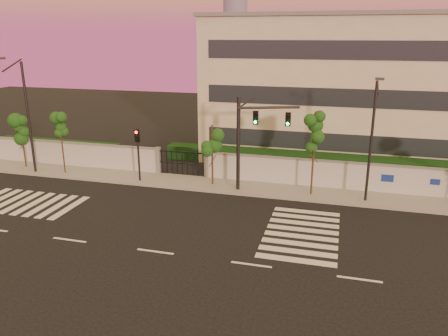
{
  "coord_description": "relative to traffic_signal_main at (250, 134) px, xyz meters",
  "views": [
    {
      "loc": [
        8.65,
        -18.39,
        10.63
      ],
      "look_at": [
        2.0,
        6.0,
        2.85
      ],
      "focal_mm": 35.0,
      "sensor_mm": 36.0,
      "label": 1
    }
  ],
  "objects": [
    {
      "name": "streetlight_west",
      "position": [
        -17.4,
        -0.38,
        0.71
      ],
      "size": [
        0.54,
        2.19,
        9.1
      ],
      "color": "black",
      "rests_on": "ground"
    },
    {
      "name": "institutional_building",
      "position": [
        6.2,
        12.13,
        1.95
      ],
      "size": [
        24.4,
        12.4,
        12.25
      ],
      "color": "beige",
      "rests_on": "ground"
    },
    {
      "name": "sidewalk",
      "position": [
        -2.8,
        0.64,
        -4.14
      ],
      "size": [
        60.0,
        3.0,
        0.15
      ],
      "primitive_type": "cube",
      "color": "gray",
      "rests_on": "ground"
    },
    {
      "name": "street_tree_e",
      "position": [
        4.25,
        0.4,
        0.08
      ],
      "size": [
        1.62,
        1.29,
        5.84
      ],
      "color": "#382314",
      "rests_on": "ground"
    },
    {
      "name": "hedge_row",
      "position": [
        -1.63,
        4.88,
        -3.39
      ],
      "size": [
        41.0,
        4.25,
        1.8
      ],
      "color": "black",
      "rests_on": "ground"
    },
    {
      "name": "ground",
      "position": [
        -2.8,
        -9.86,
        -4.21
      ],
      "size": [
        120.0,
        120.0,
        0.0
      ],
      "primitive_type": "plane",
      "color": "black",
      "rests_on": "ground"
    },
    {
      "name": "perimeter_wall",
      "position": [
        -2.69,
        2.14,
        -3.14
      ],
      "size": [
        60.0,
        0.36,
        2.2
      ],
      "color": "#ABAEB2",
      "rests_on": "ground"
    },
    {
      "name": "street_tree_b",
      "position": [
        -19.02,
        0.78,
        -0.98
      ],
      "size": [
        1.51,
        1.2,
        4.39
      ],
      "color": "#382314",
      "rests_on": "ground"
    },
    {
      "name": "road_markings",
      "position": [
        -4.38,
        -6.1,
        -4.2
      ],
      "size": [
        57.0,
        7.62,
        0.02
      ],
      "color": "silver",
      "rests_on": "ground"
    },
    {
      "name": "traffic_signal_main",
      "position": [
        0.0,
        0.0,
        0.0
      ],
      "size": [
        4.12,
        1.52,
        6.66
      ],
      "rotation": [
        0.0,
        0.0,
        0.34
      ],
      "color": "black",
      "rests_on": "ground"
    },
    {
      "name": "traffic_signal_secondary",
      "position": [
        -8.37,
        -0.07,
        -1.59
      ],
      "size": [
        0.32,
        0.32,
        4.12
      ],
      "rotation": [
        0.0,
        0.0,
        -0.29
      ],
      "color": "black",
      "rests_on": "ground"
    },
    {
      "name": "street_tree_d",
      "position": [
        -2.85,
        0.59,
        -0.87
      ],
      "size": [
        1.64,
        1.31,
        4.53
      ],
      "color": "#382314",
      "rests_on": "ground"
    },
    {
      "name": "streetlight_east",
      "position": [
        7.77,
        -0.04,
        0.26
      ],
      "size": [
        0.49,
        1.99,
        8.27
      ],
      "color": "black",
      "rests_on": "ground"
    },
    {
      "name": "street_tree_c",
      "position": [
        -14.91,
        0.19,
        -0.58
      ],
      "size": [
        1.31,
        1.04,
        4.93
      ],
      "color": "#382314",
      "rests_on": "ground"
    }
  ]
}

